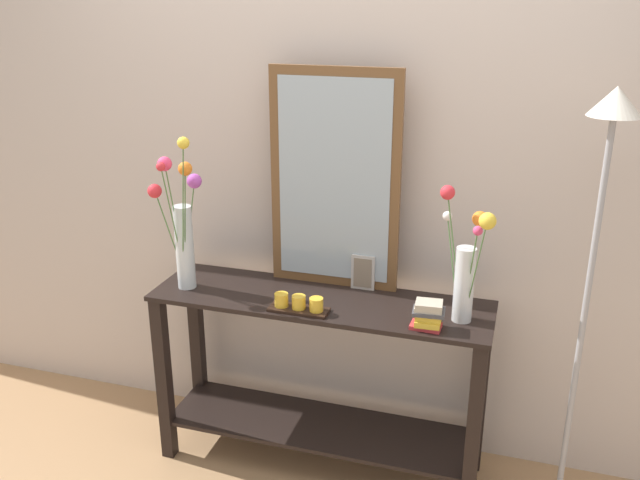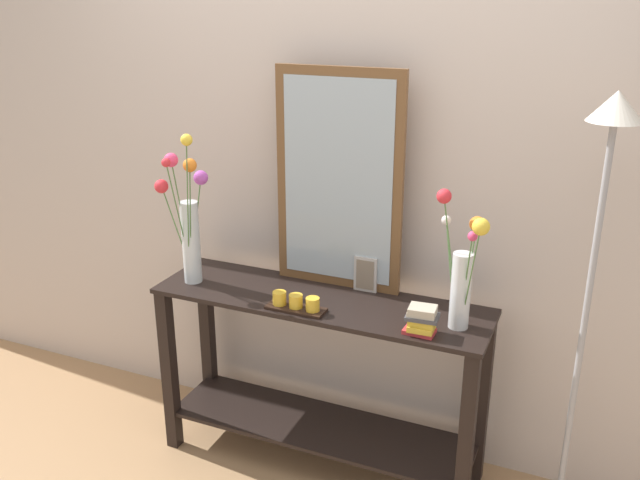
# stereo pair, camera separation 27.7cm
# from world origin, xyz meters

# --- Properties ---
(ground_plane) EXTENTS (7.00, 6.00, 0.02)m
(ground_plane) POSITION_xyz_m (0.00, 0.00, -0.01)
(ground_plane) COLOR #A87F56
(wall_back) EXTENTS (6.40, 0.08, 2.70)m
(wall_back) POSITION_xyz_m (0.00, 0.32, 1.35)
(wall_back) COLOR beige
(wall_back) RESTS_ON ground
(console_table) EXTENTS (1.44, 0.40, 0.82)m
(console_table) POSITION_xyz_m (0.00, 0.00, 0.49)
(console_table) COLOR black
(console_table) RESTS_ON ground
(mirror_leaning) EXTENTS (0.56, 0.03, 0.94)m
(mirror_leaning) POSITION_xyz_m (0.01, 0.17, 1.29)
(mirror_leaning) COLOR brown
(mirror_leaning) RESTS_ON console_table
(tall_vase_left) EXTENTS (0.22, 0.20, 0.69)m
(tall_vase_left) POSITION_xyz_m (-0.59, -0.07, 1.10)
(tall_vase_left) COLOR silver
(tall_vase_left) RESTS_ON console_table
(vase_right) EXTENTS (0.22, 0.23, 0.54)m
(vase_right) POSITION_xyz_m (0.59, -0.03, 1.05)
(vase_right) COLOR silver
(vase_right) RESTS_ON console_table
(candle_tray) EXTENTS (0.24, 0.09, 0.07)m
(candle_tray) POSITION_xyz_m (-0.05, -0.14, 0.85)
(candle_tray) COLOR black
(candle_tray) RESTS_ON console_table
(picture_frame_small) EXTENTS (0.10, 0.01, 0.15)m
(picture_frame_small) POSITION_xyz_m (0.15, 0.15, 0.89)
(picture_frame_small) COLOR #B7B2AD
(picture_frame_small) RESTS_ON console_table
(book_stack) EXTENTS (0.13, 0.10, 0.11)m
(book_stack) POSITION_xyz_m (0.47, -0.13, 0.87)
(book_stack) COLOR #C63338
(book_stack) RESTS_ON console_table
(floor_lamp) EXTENTS (0.24, 0.24, 1.74)m
(floor_lamp) POSITION_xyz_m (1.03, -0.02, 1.18)
(floor_lamp) COLOR #9E9EA3
(floor_lamp) RESTS_ON ground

